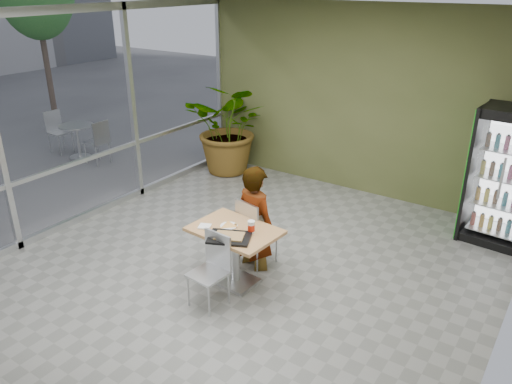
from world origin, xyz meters
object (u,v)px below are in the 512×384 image
dining_table (235,245)px  cafeteria_tray (229,238)px  chair_far (252,228)px  chair_near (213,263)px  potted_plant (231,128)px  beverage_fridge (505,177)px  soda_cup (251,227)px  seated_woman (256,227)px

dining_table → cafeteria_tray: 0.33m
chair_far → chair_near: size_ratio=1.07×
dining_table → potted_plant: bearing=127.7°
potted_plant → dining_table: bearing=-52.3°
beverage_fridge → potted_plant: beverage_fridge is taller
cafeteria_tray → potted_plant: size_ratio=0.27×
soda_cup → beverage_fridge: beverage_fridge is taller
dining_table → seated_woman: size_ratio=0.65×
chair_near → seated_woman: seated_woman is taller
soda_cup → dining_table: bearing=-170.4°
cafeteria_tray → beverage_fridge: bearing=54.1°
chair_near → cafeteria_tray: 0.35m
chair_near → potted_plant: 4.32m
seated_woman → potted_plant: (-2.34, 2.58, 0.35)m
soda_cup → cafeteria_tray: soda_cup is taller
chair_far → cafeteria_tray: chair_far is taller
beverage_fridge → potted_plant: 4.84m
dining_table → chair_far: chair_far is taller
chair_far → potted_plant: size_ratio=0.52×
dining_table → soda_cup: size_ratio=7.02×
seated_woman → potted_plant: size_ratio=0.95×
dining_table → chair_far: 0.48m
chair_far → cafeteria_tray: 0.75m
seated_woman → potted_plant: potted_plant is taller
seated_woman → potted_plant: bearing=-35.5°
cafeteria_tray → beverage_fridge: size_ratio=0.25×
cafeteria_tray → beverage_fridge: beverage_fridge is taller
chair_far → soda_cup: 0.59m
soda_cup → cafeteria_tray: bearing=-115.9°
chair_far → potted_plant: potted_plant is taller
chair_far → potted_plant: bearing=-36.3°
soda_cup → cafeteria_tray: 0.30m
potted_plant → chair_far: bearing=-48.5°
seated_woman → cafeteria_tray: size_ratio=3.46×
dining_table → chair_near: chair_near is taller
cafeteria_tray → beverage_fridge: (2.35, 3.25, 0.22)m
dining_table → chair_near: bearing=-86.7°
soda_cup → cafeteria_tray: size_ratio=0.32×
cafeteria_tray → potted_plant: (-2.48, 3.32, 0.13)m
soda_cup → beverage_fridge: size_ratio=0.08×
chair_far → seated_woman: seated_woman is taller
seated_woman → dining_table: bearing=107.7°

